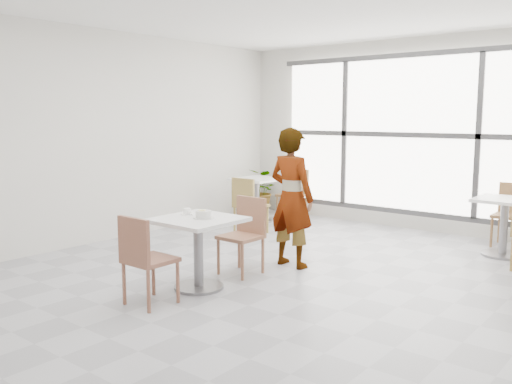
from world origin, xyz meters
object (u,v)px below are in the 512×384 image
Objects in this scene: bg_chair_left_near at (248,202)px; main_table at (198,240)px; bg_table_right at (504,219)px; coffee_cup at (187,212)px; chair_far at (245,230)px; chair_near at (143,255)px; bg_chair_left_far at (295,191)px; plant_left at (260,191)px; person at (292,198)px; bg_chair_right_far at (512,210)px; bg_table_left at (256,194)px; oatmeal_bowl at (203,214)px.

main_table is at bearing 119.07° from bg_chair_left_near.
bg_table_right is at bearing -161.94° from bg_chair_left_near.
chair_far is at bearing 72.19° from coffee_cup.
main_table is 0.92× the size of chair_near.
chair_near is at bearing -74.74° from coffee_cup.
bg_chair_left_far reaches higher than bg_table_right.
bg_chair_left_far reaches higher than plant_left.
coffee_cup is at bearing -124.50° from bg_table_right.
chair_far and bg_chair_left_near have the same top height.
person is at bearing 65.54° from chair_far.
chair_far and bg_chair_right_far have the same top height.
bg_table_left is at bearing -65.17° from chair_near.
coffee_cup is (-0.23, 0.07, 0.26)m from main_table.
chair_far is (0.01, 1.47, 0.00)m from chair_near.
plant_left is at bearing 120.67° from main_table.
person is (0.48, 1.25, 0.05)m from coffee_cup.
bg_table_left is at bearing -176.31° from bg_table_right.
person reaches higher than chair_near.
coffee_cup is at bearing 72.29° from person.
bg_chair_left_far is (-3.56, 0.38, 0.01)m from bg_table_right.
chair_far is at bearing -90.52° from chair_near.
plant_left is at bearing 124.48° from bg_table_left.
coffee_cup is (-0.29, 0.04, -0.01)m from oatmeal_bowl.
oatmeal_bowl is at bearing 120.38° from bg_chair_left_near.
chair_near is 4.28m from bg_table_left.
oatmeal_bowl is 0.29m from coffee_cup.
person is at bearing -130.96° from bg_table_right.
oatmeal_bowl reaches higher than bg_table_right.
coffee_cup is at bearing -63.00° from bg_table_left.
bg_table_left is at bearing 120.68° from oatmeal_bowl.
chair_near is 1.00× the size of bg_chair_left_far.
coffee_cup is 4.10m from bg_table_right.
chair_near is 1.16× the size of bg_table_left.
person is (0.19, 1.29, 0.04)m from oatmeal_bowl.
person reaches higher than plant_left.
chair_far is 0.52× the size of person.
coffee_cup is 3.51m from bg_table_left.
bg_chair_left_near is at bearing 120.38° from oatmeal_bowl.
oatmeal_bowl is 4.51m from bg_chair_right_far.
bg_chair_left_far reaches higher than bg_table_left.
bg_chair_left_near is 1.49m from bg_chair_left_far.
person is 1.91× the size of bg_chair_right_far.
oatmeal_bowl is 4.10m from bg_chair_left_far.
person is 2.01× the size of plant_left.
person reaches higher than oatmeal_bowl.
chair_near is 3.29m from bg_chair_left_near.
person is at bearing -42.15° from bg_table_left.
bg_chair_left_far reaches higher than coffee_cup.
bg_table_left is 1.00m from bg_chair_left_near.
main_table is 4.55m from bg_chair_right_far.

